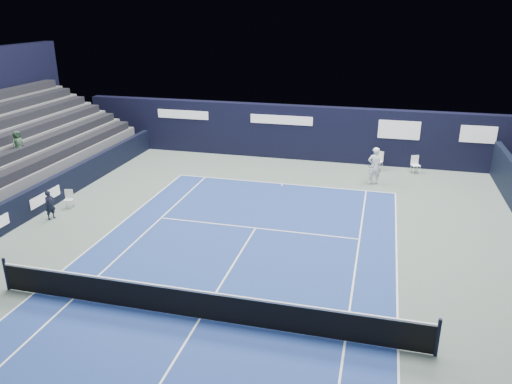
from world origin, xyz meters
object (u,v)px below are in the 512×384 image
line_judge_chair (69,197)px  folding_chair_back_a (379,158)px  folding_chair_back_b (415,163)px  tennis_player (374,166)px  tennis_net (199,304)px

line_judge_chair → folding_chair_back_a: bearing=19.7°
folding_chair_back_b → folding_chair_back_a: bearing=155.4°
tennis_player → line_judge_chair: bearing=-153.1°
tennis_net → tennis_player: bearing=71.4°
tennis_player → tennis_net: bearing=-108.6°
folding_chair_back_a → folding_chair_back_b: 1.90m
folding_chair_back_b → tennis_net: 16.70m
folding_chair_back_a → tennis_player: 2.46m
folding_chair_back_a → line_judge_chair: size_ratio=1.23×
line_judge_chair → tennis_net: bearing=-52.0°
folding_chair_back_b → tennis_net: tennis_net is taller
folding_chair_back_b → line_judge_chair: (-15.02, -8.88, -0.07)m
line_judge_chair → tennis_net: tennis_net is taller
folding_chair_back_a → tennis_net: (-4.58, -15.50, -0.16)m
folding_chair_back_a → line_judge_chair: bearing=-127.4°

